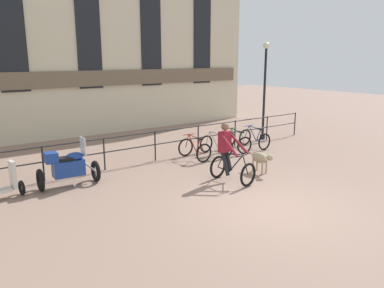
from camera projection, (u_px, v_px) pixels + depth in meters
The scene contains 11 objects.
ground_plane at pixel (267, 207), 8.98m from camera, with size 60.00×60.00×0.00m, color #8E7060.
canal_railing at pixel (155, 141), 12.90m from camera, with size 15.05×0.05×1.05m.
building_facade at pixel (87, 47), 16.70m from camera, with size 18.00×0.72×8.02m.
cyclist_with_bike at pixel (229, 156), 10.74m from camera, with size 0.86×1.26×1.70m.
dog at pixel (261, 158), 11.59m from camera, with size 0.30×1.01×0.66m.
parked_motorcycle at pixel (68, 167), 10.33m from camera, with size 1.67×0.71×1.35m.
parked_bicycle_near_lamp at pixel (195, 149), 13.17m from camera, with size 0.68×1.12×0.86m.
parked_bicycle_mid_left at pixel (216, 145), 13.74m from camera, with size 0.77×1.17×0.86m.
parked_bicycle_mid_right at pixel (236, 142), 14.32m from camera, with size 0.78×1.18×0.86m.
parked_bicycle_far_end at pixel (255, 139), 14.90m from camera, with size 0.67×1.12×0.86m.
street_lamp at pixel (265, 86), 16.04m from camera, with size 0.28×0.28×4.15m.
Camera 1 is at (-6.45, -5.69, 3.50)m, focal length 35.00 mm.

